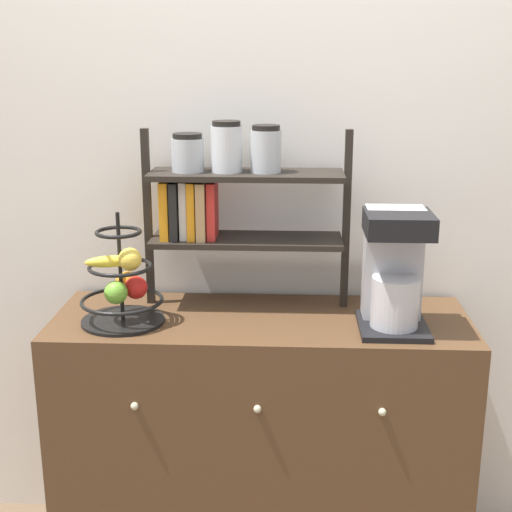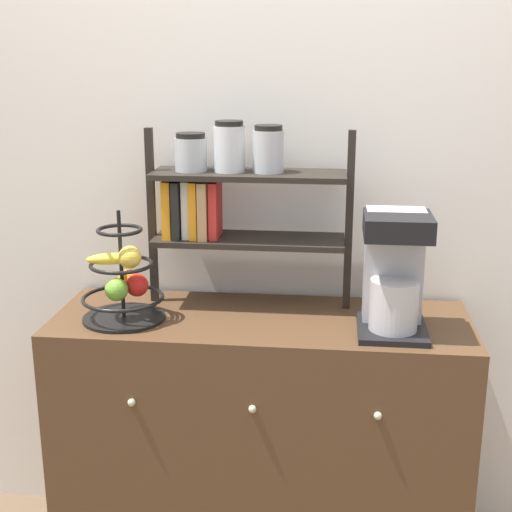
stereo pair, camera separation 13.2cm
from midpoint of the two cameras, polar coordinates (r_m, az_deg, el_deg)
The scene contains 5 objects.
wall_back at distance 2.43m, azimuth -0.86°, elevation 6.38°, with size 7.00×0.05×2.60m, color silver.
sideboard at distance 2.47m, azimuth -1.20°, elevation -14.71°, with size 1.33×0.48×0.89m.
coffee_maker at distance 2.17m, azimuth 9.31°, elevation -1.10°, with size 0.21×0.24×0.36m.
fruit_stand at distance 2.25m, azimuth -12.24°, elevation -2.39°, with size 0.26×0.26×0.35m.
shelf_hutch at distance 2.30m, azimuth -4.32°, elevation 5.21°, with size 0.67×0.20×0.61m.
Camera 1 is at (0.09, -1.89, 1.70)m, focal length 50.00 mm.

